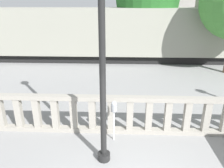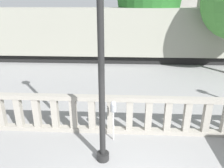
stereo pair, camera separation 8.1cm
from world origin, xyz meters
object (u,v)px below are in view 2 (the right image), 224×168
Objects in this scene: lamppost at (100,23)px; train_far at (79,21)px; train_near at (52,33)px; parking_meter at (113,109)px.

train_far is (-5.18, 23.56, -1.83)m from lamppost.
train_near is at bearing -87.54° from train_far.
train_near is 12.75m from train_far.
train_near reaches higher than train_far.
train_far is at bearing 103.44° from parking_meter.
lamppost is at bearing -104.48° from parking_meter.
train_far is at bearing 102.40° from lamppost.
parking_meter is at bearing 75.52° from lamppost.
parking_meter is 11.08m from train_near.
train_near is at bearing 113.17° from lamppost.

